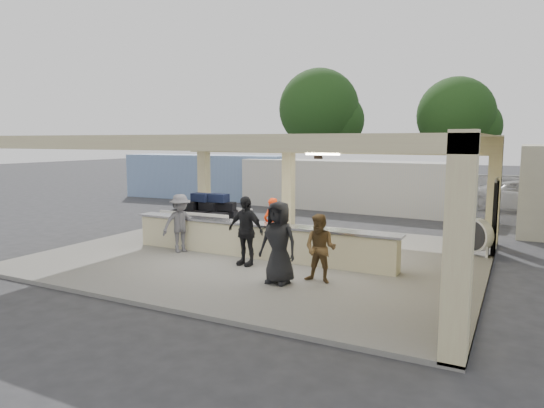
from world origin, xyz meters
The scene contains 16 objects.
ground centered at (0.00, 0.00, 0.00)m, with size 120.00×120.00×0.00m, color #29292C.
pavilion centered at (0.21, 0.66, 1.35)m, with size 12.01×10.00×3.55m.
baggage_counter centered at (0.00, -0.50, 0.59)m, with size 8.20×0.58×0.98m.
luggage_cart centered at (-2.79, 1.02, 0.92)m, with size 2.66×1.70×1.53m.
drum_fan centered at (5.50, 2.59, 0.67)m, with size 0.98×0.79×1.07m.
baggage_handler centered at (0.06, 0.30, 0.91)m, with size 0.59×0.32×1.61m, color red.
passenger_a centered at (2.52, -1.99, 0.91)m, with size 0.78×0.34×1.61m, color brown.
passenger_b centered at (0.17, -1.41, 1.02)m, with size 1.08×0.39×1.85m, color black.
passenger_c centered at (-2.29, -1.00, 0.96)m, with size 1.11×0.39×1.72m, color #535258.
passenger_d centered at (1.68, -2.47, 1.06)m, with size 0.94×0.38×1.92m, color black.
car_white_a centered at (7.04, 13.38, 0.75)m, with size 2.47×5.22×1.49m, color white.
car_dark centered at (6.68, 15.53, 0.70)m, with size 1.49×4.22×1.41m, color black.
container_white centered at (-0.94, 10.40, 1.20)m, with size 11.09×2.22×2.40m, color beige.
container_blue centered at (-9.88, 11.21, 1.27)m, with size 9.77×2.34×2.54m, color #7591BC.
tree_left centered at (-7.68, 24.16, 5.59)m, with size 6.60×6.30×9.00m.
tree_mid centered at (2.32, 26.16, 4.96)m, with size 6.00×5.60×8.00m.
Camera 1 is at (6.56, -12.26, 3.40)m, focal length 32.00 mm.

